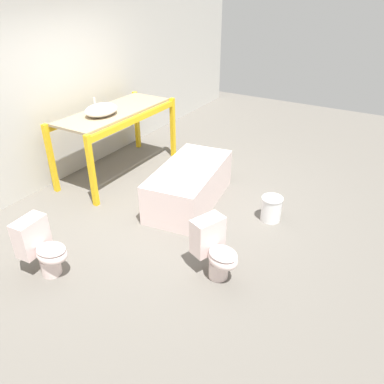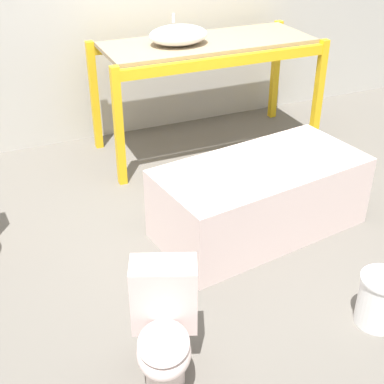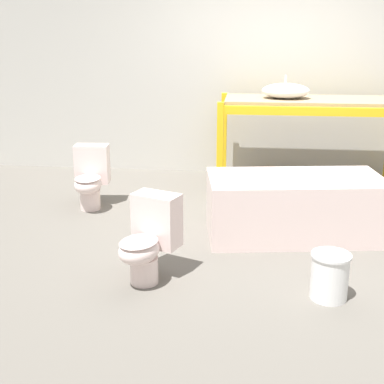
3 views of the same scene
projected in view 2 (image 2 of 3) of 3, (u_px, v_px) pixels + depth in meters
name	position (u px, v px, depth m)	size (l,w,h in m)	color
ground_plane	(206.00, 218.00, 4.24)	(12.00, 12.00, 0.00)	#666059
shelving_rack	(208.00, 57.00, 4.93)	(2.07, 0.87, 1.05)	yellow
sink_basin	(178.00, 35.00, 4.70)	(0.53, 0.41, 0.25)	white
bathtub_main	(260.00, 193.00, 3.96)	(1.64, 0.96, 0.56)	silver
toilet_near	(164.00, 326.00, 2.77)	(0.49, 0.60, 0.64)	silver
bucket_white	(380.00, 299.00, 3.17)	(0.28, 0.28, 0.34)	white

